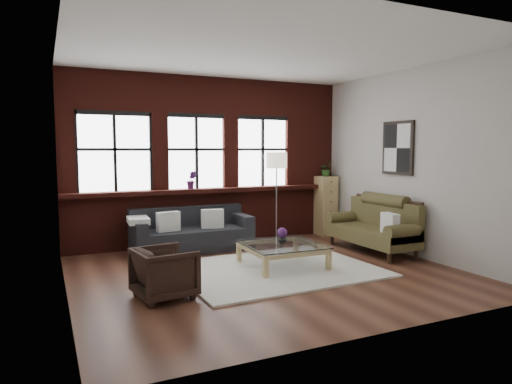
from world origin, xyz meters
name	(u,v)px	position (x,y,z in m)	size (l,w,h in m)	color
floor	(267,273)	(0.00, 0.00, 0.00)	(5.50, 5.50, 0.00)	#47261A
ceiling	(267,52)	(0.00, 0.00, 3.20)	(5.50, 5.50, 0.00)	white
wall_back	(210,161)	(0.00, 2.50, 1.60)	(5.50, 5.50, 0.00)	#B8B4AC
wall_front	(383,173)	(0.00, -2.50, 1.60)	(5.50, 5.50, 0.00)	#B8B4AC
wall_left	(62,168)	(-2.75, 0.00, 1.60)	(5.00, 5.00, 0.00)	#B8B4AC
wall_right	(411,163)	(2.75, 0.00, 1.60)	(5.00, 5.00, 0.00)	#B8B4AC
brick_backwall	(211,161)	(0.00, 2.44, 1.60)	(5.50, 0.12, 3.20)	#4B1711
sill_ledge	(213,190)	(0.00, 2.35, 1.04)	(5.50, 0.30, 0.08)	#4B1711
window_left	(115,154)	(-1.80, 2.45, 1.75)	(1.38, 0.10, 1.50)	black
window_mid	(196,153)	(-0.30, 2.45, 1.75)	(1.38, 0.10, 1.50)	black
window_right	(262,153)	(1.10, 2.45, 1.75)	(1.38, 0.10, 1.50)	black
wall_poster	(398,148)	(2.72, 0.30, 1.85)	(0.05, 0.74, 0.94)	black
shag_rug	(275,269)	(0.17, 0.07, 0.02)	(2.91, 2.29, 0.03)	beige
dark_sofa	(192,230)	(-0.57, 1.90, 0.38)	(2.13, 0.86, 0.77)	black
pillow_a	(168,222)	(-1.02, 1.80, 0.57)	(0.40, 0.14, 0.34)	silver
pillow_b	(212,219)	(-0.21, 1.80, 0.57)	(0.40, 0.14, 0.34)	silver
vintage_settee	(371,224)	(2.30, 0.45, 0.50)	(0.83, 1.86, 0.99)	#494221
pillow_settee	(390,223)	(2.22, -0.11, 0.60)	(0.14, 0.38, 0.34)	silver
armchair	(165,273)	(-1.66, -0.51, 0.32)	(0.68, 0.70, 0.63)	black
coffee_table	(282,256)	(0.35, 0.17, 0.18)	(1.15, 1.15, 0.39)	tan
vase	(282,239)	(0.35, 0.17, 0.45)	(0.13, 0.13, 0.14)	#B2B2B2
flowers	(282,233)	(0.35, 0.17, 0.55)	(0.16, 0.16, 0.16)	#4E205E
drawer_chest	(326,205)	(2.50, 2.21, 0.63)	(0.39, 0.39, 1.25)	tan
potted_plant_top	(326,169)	(2.50, 2.21, 1.42)	(0.30, 0.26, 0.33)	#2D5923
floor_lamp	(276,194)	(1.12, 1.85, 0.96)	(0.40, 0.40, 1.92)	#A5A5A8
sill_plant	(192,180)	(-0.44, 2.32, 1.25)	(0.19, 0.15, 0.34)	#4E205E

